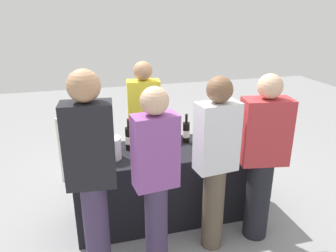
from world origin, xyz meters
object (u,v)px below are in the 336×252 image
ice_bucket (110,148)px  guest_1 (156,175)px  guest_3 (262,155)px  wine_glass_0 (114,150)px  wine_bottle_2 (129,138)px  wine_glass_4 (220,141)px  wine_glass_1 (137,149)px  menu_board (79,150)px  wine_glass_2 (148,147)px  guest_2 (216,160)px  wine_glass_3 (200,138)px  server_pouring (144,123)px  wine_bottle_0 (91,142)px  wine_bottle_1 (109,142)px  guest_0 (92,172)px  wine_bottle_3 (186,132)px  wine_bottle_4 (233,127)px

ice_bucket → guest_1: guest_1 is taller
guest_3 → wine_glass_0: bearing=170.2°
wine_bottle_2 → wine_glass_4: size_ratio=2.59×
wine_bottle_2 → wine_glass_1: (0.04, -0.22, -0.02)m
ice_bucket → guest_3: guest_3 is taller
menu_board → guest_3: bearing=-34.2°
wine_glass_2 → guest_2: bearing=-42.9°
guest_1 → wine_glass_1: bearing=87.8°
guest_1 → menu_board: guest_1 is taller
wine_bottle_2 → ice_bucket: size_ratio=1.53×
wine_glass_0 → wine_glass_3: (0.85, 0.03, 0.01)m
wine_glass_3 → server_pouring: 0.77m
wine_bottle_0 → wine_glass_2: (0.52, -0.23, -0.02)m
wine_bottle_1 → guest_0: size_ratio=0.18×
wine_glass_0 → guest_3: (1.27, -0.46, -0.00)m
wine_glass_1 → guest_1: 0.57m
guest_1 → guest_3: (1.02, 0.14, -0.02)m
wine_bottle_2 → guest_2: guest_2 is taller
wine_glass_0 → ice_bucket: size_ratio=0.64×
wine_bottle_1 → wine_glass_2: wine_bottle_1 is taller
wine_bottle_2 → guest_3: size_ratio=0.20×
guest_2 → guest_1: bearing=-174.7°
wine_bottle_3 → wine_glass_4: 0.37m
wine_bottle_3 → guest_1: size_ratio=0.20×
wine_glass_3 → server_pouring: size_ratio=0.10×
guest_0 → guest_2: 1.04m
wine_glass_3 → guest_1: guest_1 is taller
wine_bottle_2 → guest_3: bearing=-30.2°
wine_glass_3 → guest_0: 1.24m
wine_bottle_1 → wine_glass_0: wine_bottle_1 is taller
wine_bottle_0 → guest_0: size_ratio=0.19×
guest_0 → ice_bucket: bearing=78.4°
wine_glass_3 → menu_board: 1.65m
wine_bottle_3 → server_pouring: server_pouring is taller
wine_bottle_0 → wine_bottle_2: size_ratio=1.01×
wine_bottle_4 → menu_board: size_ratio=0.40×
wine_bottle_3 → wine_bottle_4: size_ratio=0.91×
server_pouring → menu_board: (-0.76, 0.41, -0.43)m
wine_glass_2 → guest_1: bearing=-96.4°
menu_board → guest_2: bearing=-44.2°
wine_bottle_3 → wine_glass_3: 0.20m
wine_bottle_2 → guest_3: 1.28m
menu_board → ice_bucket: bearing=-64.3°
wine_glass_1 → wine_glass_2: (0.11, 0.00, 0.00)m
wine_bottle_1 → wine_glass_2: size_ratio=2.23×
wine_bottle_1 → ice_bucket: 0.12m
wine_glass_2 → wine_glass_3: size_ratio=0.90×
wine_bottle_1 → guest_3: size_ratio=0.20×
guest_2 → menu_board: bearing=119.9°
wine_bottle_4 → wine_bottle_2: bearing=-179.1°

